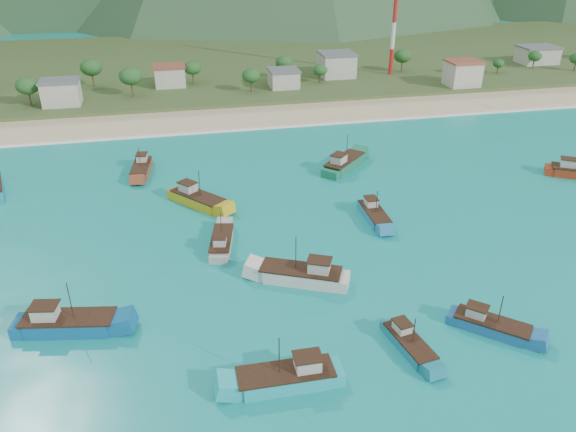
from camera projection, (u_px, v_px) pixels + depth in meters
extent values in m
plane|color=#0B7F72|center=(260.00, 306.00, 71.50)|extent=(600.00, 600.00, 0.00)
cube|color=beige|center=(206.00, 120.00, 139.97)|extent=(400.00, 18.00, 1.20)
cube|color=#385123|center=(191.00, 66.00, 192.84)|extent=(400.00, 110.00, 2.40)
cube|color=white|center=(210.00, 132.00, 131.74)|extent=(400.00, 2.50, 0.08)
cube|color=beige|center=(61.00, 93.00, 144.54)|extent=(9.20, 7.14, 6.01)
cube|color=beige|center=(170.00, 77.00, 161.51)|extent=(8.50, 7.09, 5.49)
cube|color=beige|center=(284.00, 79.00, 160.81)|extent=(7.94, 8.01, 4.60)
cube|color=beige|center=(337.00, 65.00, 171.80)|extent=(9.93, 9.57, 6.69)
cube|color=beige|center=(462.00, 74.00, 161.86)|extent=(8.74, 7.78, 6.65)
cube|color=beige|center=(537.00, 55.00, 188.55)|extent=(12.01, 8.59, 5.15)
cylinder|color=red|center=(391.00, 62.00, 173.91)|extent=(1.20, 1.20, 7.75)
cylinder|color=white|center=(393.00, 36.00, 170.33)|extent=(1.20, 1.20, 7.75)
cylinder|color=red|center=(395.00, 9.00, 166.75)|extent=(1.20, 1.20, 7.75)
cube|color=#1FAEB6|center=(286.00, 380.00, 59.01)|extent=(11.57, 3.54, 2.10)
cube|color=beige|center=(308.00, 363.00, 58.55)|extent=(2.65, 2.14, 1.70)
cylinder|color=#382114|center=(279.00, 356.00, 57.32)|extent=(0.12, 0.12, 4.72)
cube|color=beige|center=(301.00, 277.00, 76.21)|extent=(12.65, 8.49, 2.23)
cube|color=beige|center=(319.00, 266.00, 74.79)|extent=(3.48, 3.22, 1.81)
cylinder|color=#382114|center=(296.00, 253.00, 74.68)|extent=(0.12, 0.12, 5.02)
cube|color=#0C588D|center=(70.00, 326.00, 66.96)|extent=(12.63, 5.72, 2.21)
cube|color=beige|center=(45.00, 312.00, 65.95)|extent=(3.12, 2.69, 1.80)
cylinder|color=#382114|center=(70.00, 301.00, 65.32)|extent=(0.12, 0.12, 4.98)
cube|color=gold|center=(198.00, 201.00, 97.14)|extent=(10.16, 11.25, 2.13)
cube|color=beige|center=(188.00, 187.00, 97.56)|extent=(3.36, 3.43, 1.73)
cylinder|color=#382114|center=(199.00, 184.00, 95.18)|extent=(0.12, 0.12, 4.80)
cube|color=#186D4B|center=(344.00, 165.00, 111.75)|extent=(11.26, 11.24, 2.23)
cube|color=beige|center=(339.00, 159.00, 108.94)|extent=(3.56, 3.56, 1.81)
cylinder|color=#382114|center=(347.00, 147.00, 110.60)|extent=(0.12, 0.12, 5.02)
cube|color=brown|center=(142.00, 170.00, 109.73)|extent=(4.26, 10.63, 1.88)
cube|color=beige|center=(142.00, 158.00, 110.81)|extent=(2.16, 2.56, 1.53)
cylinder|color=#382114|center=(139.00, 157.00, 107.80)|extent=(0.12, 0.12, 4.23)
cube|color=beige|center=(568.00, 163.00, 107.65)|extent=(3.33, 3.17, 1.70)
cube|color=teal|center=(409.00, 346.00, 64.14)|extent=(4.00, 8.95, 1.57)
cube|color=beige|center=(402.00, 327.00, 64.93)|extent=(1.90, 2.21, 1.28)
cylinder|color=#382114|center=(414.00, 331.00, 62.55)|extent=(0.12, 0.12, 3.54)
cube|color=#A39C93|center=(222.00, 243.00, 84.67)|extent=(4.82, 10.16, 1.78)
cube|color=beige|center=(220.00, 241.00, 82.15)|extent=(2.21, 2.54, 1.44)
cylinder|color=#382114|center=(221.00, 225.00, 83.83)|extent=(0.12, 0.12, 4.00)
cube|color=#1F629D|center=(491.00, 328.00, 66.89)|extent=(9.14, 8.71, 1.77)
cube|color=beige|center=(477.00, 312.00, 67.03)|extent=(2.84, 2.81, 1.44)
cylinder|color=#382114|center=(500.00, 310.00, 65.31)|extent=(0.12, 0.12, 3.99)
cube|color=teal|center=(374.00, 217.00, 92.43)|extent=(3.09, 9.85, 1.78)
cube|color=beige|center=(371.00, 203.00, 93.42)|extent=(1.84, 2.26, 1.45)
cylinder|color=#382114|center=(377.00, 202.00, 90.61)|extent=(0.12, 0.12, 4.00)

